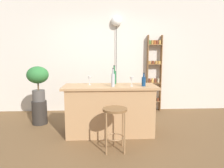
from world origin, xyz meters
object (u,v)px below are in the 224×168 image
at_px(pendant_globe_light, 116,22).
at_px(plant_stool, 40,112).
at_px(potted_plant, 38,79).
at_px(bottle_spirits_clear, 144,81).
at_px(bar_stool, 115,119).
at_px(bottle_vinegar, 113,80).
at_px(spice_shelf, 154,72).
at_px(wine_glass_center, 132,80).
at_px(wine_glass_left, 90,78).
at_px(bottle_sauce_amber, 114,77).

bearing_deg(pendant_globe_light, plant_stool, -150.43).
distance_m(potted_plant, bottle_spirits_clear, 2.14).
distance_m(bar_stool, bottle_vinegar, 0.76).
distance_m(spice_shelf, wine_glass_center, 1.80).
distance_m(bottle_vinegar, wine_glass_left, 0.48).
bearing_deg(wine_glass_left, potted_plant, 155.35).
distance_m(bar_stool, wine_glass_left, 1.03).
distance_m(bar_stool, wine_glass_center, 0.85).
relative_size(bar_stool, bottle_vinegar, 2.03).
xyz_separation_m(bar_stool, bottle_vinegar, (0.00, 0.55, 0.52)).
relative_size(spice_shelf, potted_plant, 2.67).
bearing_deg(bottle_spirits_clear, bottle_sauce_amber, 149.83).
bearing_deg(plant_stool, pendant_globe_light, 29.57).
bearing_deg(bar_stool, wine_glass_center, 60.61).
bearing_deg(wine_glass_center, potted_plant, 159.13).
bearing_deg(plant_stool, bottle_vinegar, -26.19).
relative_size(potted_plant, bottle_sauce_amber, 2.04).
xyz_separation_m(bar_stool, potted_plant, (-1.48, 1.28, 0.45)).
height_order(bar_stool, plant_stool, bar_stool).
bearing_deg(wine_glass_center, plant_stool, 159.13).
relative_size(bottle_vinegar, wine_glass_center, 1.96).
height_order(spice_shelf, bottle_spirits_clear, spice_shelf).
distance_m(bar_stool, bottle_spirits_clear, 0.93).
distance_m(spice_shelf, wine_glass_left, 2.09).
xyz_separation_m(spice_shelf, wine_glass_left, (-1.55, -1.40, 0.02)).
xyz_separation_m(spice_shelf, potted_plant, (-2.62, -0.91, -0.05)).
relative_size(bottle_spirits_clear, pendant_globe_light, 0.10).
height_order(bottle_sauce_amber, bottle_vinegar, bottle_sauce_amber).
relative_size(bottle_spirits_clear, bottle_sauce_amber, 0.68).
xyz_separation_m(bottle_spirits_clear, pendant_globe_light, (-0.36, 1.64, 1.24)).
xyz_separation_m(potted_plant, wine_glass_left, (1.07, -0.49, 0.06)).
bearing_deg(bar_stool, bottle_vinegar, 89.50).
distance_m(spice_shelf, bottle_vinegar, 2.00).
relative_size(plant_stool, wine_glass_left, 2.97).
xyz_separation_m(bottle_spirits_clear, wine_glass_left, (-0.95, 0.21, 0.03)).
relative_size(bar_stool, spice_shelf, 0.34).
bearing_deg(bar_stool, spice_shelf, 62.53).
bearing_deg(spice_shelf, wine_glass_left, -137.80).
height_order(spice_shelf, pendant_globe_light, pendant_globe_light).
relative_size(potted_plant, bottle_spirits_clear, 3.02).
bearing_deg(wine_glass_center, wine_glass_left, 164.93).
distance_m(plant_stool, potted_plant, 0.70).
relative_size(spice_shelf, bottle_sauce_amber, 5.46).
height_order(plant_stool, potted_plant, potted_plant).
bearing_deg(wine_glass_left, pendant_globe_light, 67.55).
bearing_deg(potted_plant, bottle_spirits_clear, -19.12).
bearing_deg(bar_stool, bottle_sauce_amber, 86.98).
height_order(bar_stool, bottle_spirits_clear, bottle_spirits_clear).
xyz_separation_m(bar_stool, bottle_sauce_amber, (0.05, 0.87, 0.53)).
height_order(bar_stool, wine_glass_center, wine_glass_center).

